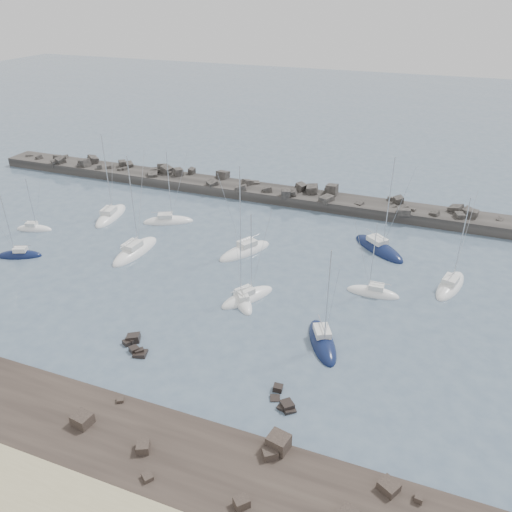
{
  "coord_description": "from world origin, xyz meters",
  "views": [
    {
      "loc": [
        24.42,
        -45.3,
        35.72
      ],
      "look_at": [
        2.54,
        12.0,
        2.12
      ],
      "focal_mm": 35.0,
      "sensor_mm": 36.0,
      "label": 1
    }
  ],
  "objects_px": {
    "sailboat_3": "(135,252)",
    "sailboat_10": "(450,286)",
    "sailboat_13": "(322,342)",
    "sailboat_1": "(111,216)",
    "sailboat_4": "(168,221)",
    "sailboat_5": "(242,301)",
    "sailboat_6": "(245,251)",
    "sailboat_0": "(34,229)",
    "sailboat_9": "(373,293)",
    "sailboat_8": "(379,249)",
    "sailboat_7": "(247,298)",
    "sailboat_2": "(20,256)"
  },
  "relations": [
    {
      "from": "sailboat_5",
      "to": "sailboat_9",
      "type": "bearing_deg",
      "value": 27.46
    },
    {
      "from": "sailboat_3",
      "to": "sailboat_7",
      "type": "relative_size",
      "value": 1.26
    },
    {
      "from": "sailboat_9",
      "to": "sailboat_3",
      "type": "bearing_deg",
      "value": -177.86
    },
    {
      "from": "sailboat_6",
      "to": "sailboat_7",
      "type": "bearing_deg",
      "value": -66.59
    },
    {
      "from": "sailboat_4",
      "to": "sailboat_10",
      "type": "relative_size",
      "value": 0.98
    },
    {
      "from": "sailboat_2",
      "to": "sailboat_8",
      "type": "distance_m",
      "value": 53.99
    },
    {
      "from": "sailboat_4",
      "to": "sailboat_9",
      "type": "relative_size",
      "value": 1.22
    },
    {
      "from": "sailboat_10",
      "to": "sailboat_0",
      "type": "bearing_deg",
      "value": -174.84
    },
    {
      "from": "sailboat_5",
      "to": "sailboat_10",
      "type": "xyz_separation_m",
      "value": [
        24.62,
        13.3,
        0.01
      ]
    },
    {
      "from": "sailboat_7",
      "to": "sailboat_9",
      "type": "distance_m",
      "value": 16.48
    },
    {
      "from": "sailboat_7",
      "to": "sailboat_10",
      "type": "relative_size",
      "value": 0.93
    },
    {
      "from": "sailboat_0",
      "to": "sailboat_8",
      "type": "xyz_separation_m",
      "value": [
        54.18,
        13.23,
        0.01
      ]
    },
    {
      "from": "sailboat_0",
      "to": "sailboat_13",
      "type": "distance_m",
      "value": 53.08
    },
    {
      "from": "sailboat_9",
      "to": "sailboat_13",
      "type": "relative_size",
      "value": 0.83
    },
    {
      "from": "sailboat_2",
      "to": "sailboat_6",
      "type": "xyz_separation_m",
      "value": [
        30.89,
        13.16,
        0.01
      ]
    },
    {
      "from": "sailboat_8",
      "to": "sailboat_10",
      "type": "xyz_separation_m",
      "value": [
        10.61,
        -7.39,
        -0.0
      ]
    },
    {
      "from": "sailboat_2",
      "to": "sailboat_8",
      "type": "relative_size",
      "value": 0.66
    },
    {
      "from": "sailboat_5",
      "to": "sailboat_6",
      "type": "bearing_deg",
      "value": 110.58
    },
    {
      "from": "sailboat_4",
      "to": "sailboat_10",
      "type": "height_order",
      "value": "sailboat_10"
    },
    {
      "from": "sailboat_7",
      "to": "sailboat_5",
      "type": "bearing_deg",
      "value": -105.19
    },
    {
      "from": "sailboat_0",
      "to": "sailboat_10",
      "type": "height_order",
      "value": "sailboat_10"
    },
    {
      "from": "sailboat_5",
      "to": "sailboat_10",
      "type": "height_order",
      "value": "sailboat_10"
    },
    {
      "from": "sailboat_3",
      "to": "sailboat_13",
      "type": "distance_m",
      "value": 33.6
    },
    {
      "from": "sailboat_0",
      "to": "sailboat_3",
      "type": "xyz_separation_m",
      "value": [
        19.98,
        -0.85,
        0.02
      ]
    },
    {
      "from": "sailboat_7",
      "to": "sailboat_8",
      "type": "height_order",
      "value": "sailboat_8"
    },
    {
      "from": "sailboat_13",
      "to": "sailboat_10",
      "type": "bearing_deg",
      "value": 53.57
    },
    {
      "from": "sailboat_0",
      "to": "sailboat_8",
      "type": "relative_size",
      "value": 0.6
    },
    {
      "from": "sailboat_10",
      "to": "sailboat_13",
      "type": "bearing_deg",
      "value": -126.43
    },
    {
      "from": "sailboat_6",
      "to": "sailboat_9",
      "type": "height_order",
      "value": "sailboat_6"
    },
    {
      "from": "sailboat_1",
      "to": "sailboat_4",
      "type": "relative_size",
      "value": 1.16
    },
    {
      "from": "sailboat_7",
      "to": "sailboat_4",
      "type": "bearing_deg",
      "value": 141.53
    },
    {
      "from": "sailboat_5",
      "to": "sailboat_7",
      "type": "bearing_deg",
      "value": 74.81
    },
    {
      "from": "sailboat_0",
      "to": "sailboat_3",
      "type": "bearing_deg",
      "value": -2.45
    },
    {
      "from": "sailboat_4",
      "to": "sailboat_5",
      "type": "height_order",
      "value": "sailboat_4"
    },
    {
      "from": "sailboat_2",
      "to": "sailboat_7",
      "type": "height_order",
      "value": "sailboat_7"
    },
    {
      "from": "sailboat_5",
      "to": "sailboat_9",
      "type": "height_order",
      "value": "sailboat_9"
    },
    {
      "from": "sailboat_10",
      "to": "sailboat_2",
      "type": "bearing_deg",
      "value": -167.04
    },
    {
      "from": "sailboat_10",
      "to": "sailboat_13",
      "type": "distance_m",
      "value": 21.98
    },
    {
      "from": "sailboat_1",
      "to": "sailboat_7",
      "type": "relative_size",
      "value": 1.22
    },
    {
      "from": "sailboat_2",
      "to": "sailboat_4",
      "type": "height_order",
      "value": "sailboat_4"
    },
    {
      "from": "sailboat_7",
      "to": "sailboat_9",
      "type": "height_order",
      "value": "sailboat_7"
    },
    {
      "from": "sailboat_4",
      "to": "sailboat_6",
      "type": "height_order",
      "value": "sailboat_6"
    },
    {
      "from": "sailboat_7",
      "to": "sailboat_13",
      "type": "height_order",
      "value": "sailboat_13"
    },
    {
      "from": "sailboat_1",
      "to": "sailboat_8",
      "type": "height_order",
      "value": "sailboat_8"
    },
    {
      "from": "sailboat_0",
      "to": "sailboat_2",
      "type": "bearing_deg",
      "value": -60.44
    },
    {
      "from": "sailboat_2",
      "to": "sailboat_9",
      "type": "xyz_separation_m",
      "value": [
        50.86,
        8.49,
        -0.0
      ]
    },
    {
      "from": "sailboat_3",
      "to": "sailboat_10",
      "type": "bearing_deg",
      "value": 8.5
    },
    {
      "from": "sailboat_5",
      "to": "sailboat_9",
      "type": "relative_size",
      "value": 0.91
    },
    {
      "from": "sailboat_9",
      "to": "sailboat_13",
      "type": "height_order",
      "value": "sailboat_13"
    },
    {
      "from": "sailboat_5",
      "to": "sailboat_13",
      "type": "xyz_separation_m",
      "value": [
        11.57,
        -4.38,
        0.01
      ]
    }
  ]
}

